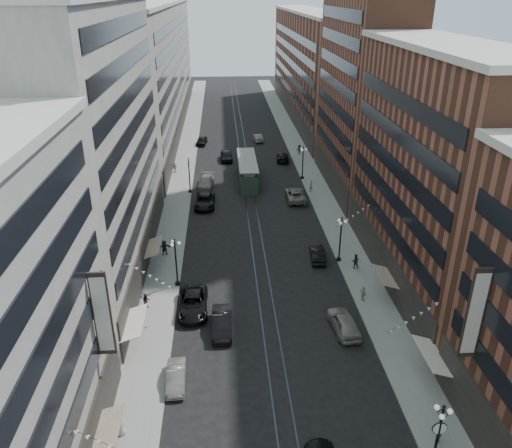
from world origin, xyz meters
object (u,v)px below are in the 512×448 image
object	(u,v)px
lamppost_sw_far	(176,261)
pedestrian_2	(146,301)
car_4	(344,323)
pedestrian_8	(311,186)
pedestrian_3	(439,432)
pedestrian_7	(355,261)
car_10	(318,254)
car_2	(193,303)
car_9	(202,141)
pedestrian_6	(175,167)
car_13	(226,156)
car_7	(205,201)
car_14	(258,138)
car_5	(222,323)
pedestrian_5	(164,248)
lamppost_sw_mid	(189,174)
car_12	(283,157)
lamppost_se_near	(438,434)
car_11	(296,195)
car_8	(206,182)
pedestrian_1	(120,426)
pedestrian_9	(299,150)
lamppost_se_mid	(303,162)
lamppost_se_far	(340,238)
streetcar	(247,171)
car_1	(176,377)
pedestrian_4	(363,293)

from	to	relation	value
lamppost_sw_far	pedestrian_2	distance (m)	5.43
car_4	pedestrian_8	xyz separation A→B (m)	(2.83, 34.96, 0.19)
pedestrian_3	pedestrian_7	bearing A→B (deg)	-154.53
car_10	pedestrian_7	xyz separation A→B (m)	(3.84, -2.46, 0.27)
car_2	pedestrian_8	bearing A→B (deg)	60.51
car_9	pedestrian_6	distance (m)	17.89
car_2	car_13	xyz separation A→B (m)	(4.04, 47.79, 0.03)
car_7	car_14	xyz separation A→B (m)	(10.21, 34.01, -0.09)
car_7	car_13	xyz separation A→B (m)	(3.49, 21.56, 0.05)
pedestrian_7	pedestrian_8	xyz separation A→B (m)	(-1.01, 23.90, 0.06)
car_5	car_9	distance (m)	62.08
pedestrian_3	car_9	bearing A→B (deg)	-140.29
car_2	pedestrian_5	world-z (taller)	pedestrian_5
car_7	pedestrian_3	bearing A→B (deg)	-66.56
car_13	pedestrian_7	distance (m)	43.21
lamppost_sw_mid	car_12	size ratio (longest dim) A/B	1.03
lamppost_se_near	car_11	bearing A→B (deg)	92.92
car_7	car_8	world-z (taller)	car_7
pedestrian_1	pedestrian_6	xyz separation A→B (m)	(-0.53, 56.25, 0.10)
pedestrian_5	lamppost_sw_mid	bearing A→B (deg)	70.71
pedestrian_5	pedestrian_9	distance (m)	44.30
lamppost_sw_mid	lamppost_se_mid	xyz separation A→B (m)	(18.40, 5.00, 0.00)
lamppost_se_far	pedestrian_5	xyz separation A→B (m)	(-20.42, 2.87, -2.02)
lamppost_se_mid	pedestrian_6	world-z (taller)	lamppost_se_mid
lamppost_sw_far	car_2	bearing A→B (deg)	-68.48
car_8	car_7	bearing A→B (deg)	-82.90
lamppost_sw_far	pedestrian_6	size ratio (longest dim) A/B	3.04
car_14	streetcar	bearing A→B (deg)	74.95
car_1	car_12	size ratio (longest dim) A/B	0.78
car_2	pedestrian_3	distance (m)	24.75
lamppost_se_mid	pedestrian_4	distance (m)	36.38
car_8	pedestrian_2	bearing A→B (deg)	-91.54
car_1	car_4	xyz separation A→B (m)	(15.05, 5.93, 0.20)
pedestrian_2	pedestrian_4	size ratio (longest dim) A/B	0.99
lamppost_sw_mid	car_13	size ratio (longest dim) A/B	1.05
car_5	car_14	bearing A→B (deg)	83.11
lamppost_se_near	lamppost_se_far	distance (m)	28.00
pedestrian_6	lamppost_se_far	bearing A→B (deg)	100.37
pedestrian_8	pedestrian_1	bearing A→B (deg)	21.44
car_1	pedestrian_2	bearing A→B (deg)	107.35
lamppost_sw_far	car_7	world-z (taller)	lamppost_sw_far
pedestrian_5	pedestrian_6	size ratio (longest dim) A/B	1.02
pedestrian_7	lamppost_sw_mid	bearing A→B (deg)	-44.77
streetcar	pedestrian_1	world-z (taller)	streetcar
car_12	car_13	bearing A→B (deg)	0.72
car_1	pedestrian_6	xyz separation A→B (m)	(-4.04, 51.29, 0.37)
lamppost_se_mid	pedestrian_8	xyz separation A→B (m)	(0.43, -5.92, -2.02)
lamppost_sw_far	car_4	bearing A→B (deg)	-29.04
lamppost_se_far	car_10	xyz separation A→B (m)	(-2.40, 0.63, -2.35)
car_10	car_13	distance (m)	39.75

